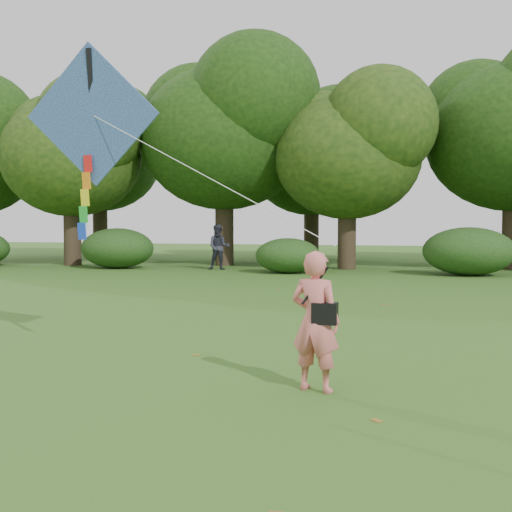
# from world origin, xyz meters

# --- Properties ---
(ground) EXTENTS (100.00, 100.00, 0.00)m
(ground) POSITION_xyz_m (0.00, 0.00, 0.00)
(ground) COLOR #265114
(ground) RESTS_ON ground
(man_kite_flyer) EXTENTS (0.71, 0.55, 1.71)m
(man_kite_flyer) POSITION_xyz_m (0.35, -0.54, 0.86)
(man_kite_flyer) COLOR #E56D6B
(man_kite_flyer) RESTS_ON ground
(bystander_left) EXTENTS (1.12, 0.97, 1.97)m
(bystander_left) POSITION_xyz_m (-7.30, 18.13, 0.98)
(bystander_left) COLOR #2A2B38
(bystander_left) RESTS_ON ground
(crossbody_bag) EXTENTS (0.43, 0.20, 0.70)m
(crossbody_bag) POSITION_xyz_m (0.46, -0.57, 0.97)
(crossbody_bag) COLOR black
(crossbody_bag) RESTS_ON ground
(flying_kite) EXTENTS (5.01, 1.47, 3.00)m
(flying_kite) POSITION_xyz_m (-3.32, 0.65, 3.63)
(flying_kite) COLOR #2531A2
(flying_kite) RESTS_ON ground
(tree_line) EXTENTS (54.70, 15.30, 9.48)m
(tree_line) POSITION_xyz_m (1.67, 22.88, 5.60)
(tree_line) COLOR #3A2D1E
(tree_line) RESTS_ON ground
(shrub_band) EXTENTS (39.15, 3.22, 1.88)m
(shrub_band) POSITION_xyz_m (-0.72, 17.60, 0.86)
(shrub_band) COLOR #264919
(shrub_band) RESTS_ON ground
(fallen_leaves) EXTENTS (9.20, 14.71, 0.01)m
(fallen_leaves) POSITION_xyz_m (1.18, 1.97, 0.01)
(fallen_leaves) COLOR olive
(fallen_leaves) RESTS_ON ground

